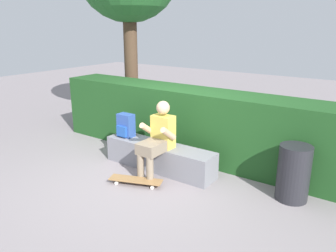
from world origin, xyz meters
TOP-DOWN VIEW (x-y plane):
  - ground_plane at (0.00, 0.00)m, footprint 24.00×24.00m
  - bench_main at (0.00, 0.37)m, footprint 1.95×0.44m
  - person_skater at (0.13, 0.16)m, footprint 0.49×0.62m
  - skateboard_near_person at (0.06, -0.30)m, footprint 0.82×0.47m
  - backpack_on_bench at (-0.72, 0.36)m, footprint 0.28×0.23m
  - hedge_row at (0.27, 1.24)m, footprint 6.04×0.78m
  - trash_bin at (2.08, 0.61)m, footprint 0.43×0.43m

SIDE VIEW (x-z plane):
  - ground_plane at x=0.00m, z-range 0.00..0.00m
  - skateboard_near_person at x=0.06m, z-range 0.03..0.12m
  - bench_main at x=0.00m, z-range 0.00..0.43m
  - trash_bin at x=2.08m, z-range 0.00..0.77m
  - hedge_row at x=0.27m, z-range 0.00..1.21m
  - backpack_on_bench at x=-0.72m, z-range 0.42..0.82m
  - person_skater at x=0.13m, z-range 0.04..1.22m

